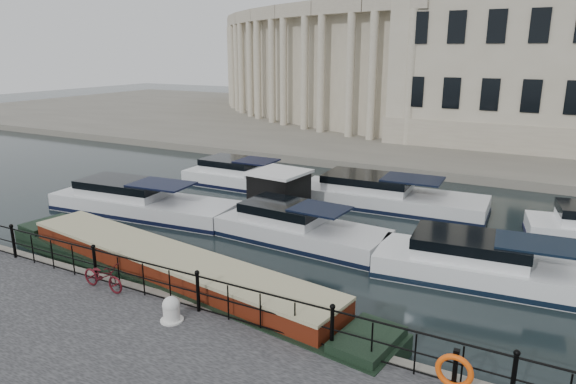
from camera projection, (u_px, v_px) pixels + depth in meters
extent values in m
plane|color=black|center=(244.00, 296.00, 16.24)|extent=(160.00, 160.00, 0.00)
cube|color=#6B665B|center=(467.00, 128.00, 49.19)|extent=(120.00, 42.00, 0.55)
cylinder|color=black|center=(14.00, 242.00, 17.72)|extent=(0.10, 0.10, 1.10)
sphere|color=black|center=(11.00, 226.00, 17.56)|extent=(0.14, 0.14, 0.14)
cylinder|color=black|center=(95.00, 265.00, 15.88)|extent=(0.10, 0.10, 1.10)
sphere|color=black|center=(93.00, 247.00, 15.72)|extent=(0.14, 0.14, 0.14)
cylinder|color=black|center=(198.00, 293.00, 14.04)|extent=(0.10, 0.10, 1.10)
sphere|color=black|center=(197.00, 273.00, 13.88)|extent=(0.14, 0.14, 0.14)
cylinder|color=black|center=(332.00, 329.00, 12.20)|extent=(0.10, 0.10, 1.10)
sphere|color=black|center=(333.00, 307.00, 12.04)|extent=(0.14, 0.14, 0.14)
cylinder|color=black|center=(513.00, 379.00, 10.36)|extent=(0.10, 0.10, 1.10)
sphere|color=black|center=(517.00, 353.00, 10.20)|extent=(0.14, 0.14, 0.14)
cylinder|color=black|center=(197.00, 276.00, 13.91)|extent=(24.00, 0.05, 0.05)
cylinder|color=black|center=(198.00, 293.00, 14.04)|extent=(24.00, 0.04, 0.04)
cylinder|color=black|center=(199.00, 308.00, 14.17)|extent=(24.00, 0.04, 0.04)
cube|color=#ADA38C|center=(543.00, 50.00, 39.41)|extent=(20.00, 14.00, 14.00)
cube|color=#9E937F|center=(533.00, 127.00, 41.01)|extent=(20.30, 14.30, 2.00)
cube|color=#ADA38C|center=(408.00, 69.00, 40.73)|extent=(5.73, 4.06, 11.00)
cube|color=#9E937F|center=(399.00, 2.00, 37.97)|extent=(5.62, 2.73, 1.20)
cylinder|color=#ADA38C|center=(410.00, 79.00, 37.99)|extent=(0.70, 0.70, 9.80)
cylinder|color=#ADA38C|center=(372.00, 77.00, 40.06)|extent=(0.70, 0.70, 9.80)
cube|color=#ADA38C|center=(356.00, 68.00, 44.21)|extent=(5.90, 4.56, 11.00)
cube|color=#9E937F|center=(342.00, 6.00, 41.61)|extent=(5.62, 3.30, 1.20)
cylinder|color=#ADA38C|center=(350.00, 76.00, 41.54)|extent=(0.70, 0.70, 9.80)
cylinder|color=#ADA38C|center=(321.00, 75.00, 43.89)|extent=(0.70, 0.70, 9.80)
cube|color=#ADA38C|center=(316.00, 66.00, 48.09)|extent=(5.99, 4.99, 11.00)
cube|color=#9E937F|center=(299.00, 10.00, 45.67)|extent=(5.55, 3.83, 1.20)
cylinder|color=#ADA38C|center=(305.00, 74.00, 45.53)|extent=(0.70, 0.70, 9.80)
cylinder|color=#ADA38C|center=(284.00, 73.00, 48.12)|extent=(0.70, 0.70, 9.80)
cube|color=#ADA38C|center=(287.00, 65.00, 52.32)|extent=(5.99, 5.36, 11.00)
cube|color=#9E937F|center=(269.00, 14.00, 50.09)|extent=(5.40, 4.29, 1.20)
cylinder|color=#ADA38C|center=(272.00, 72.00, 49.91)|extent=(0.70, 0.70, 9.80)
cylinder|color=#ADA38C|center=(258.00, 71.00, 52.70)|extent=(0.70, 0.70, 9.80)
cube|color=#ADA38C|center=(268.00, 64.00, 56.83)|extent=(5.91, 5.64, 11.00)
cube|color=#9E937F|center=(250.00, 17.00, 54.81)|extent=(5.16, 4.70, 1.20)
cylinder|color=#ADA38C|center=(250.00, 70.00, 54.61)|extent=(0.70, 0.70, 9.80)
cylinder|color=#ADA38C|center=(241.00, 69.00, 57.55)|extent=(0.70, 0.70, 9.80)
cube|color=#ADA38C|center=(256.00, 63.00, 61.55)|extent=(5.74, 5.85, 11.00)
cube|color=#9E937F|center=(238.00, 20.00, 59.76)|extent=(4.86, 5.04, 1.20)
cylinder|color=#ADA38C|center=(237.00, 68.00, 59.56)|extent=(0.70, 0.70, 9.80)
cylinder|color=#ADA38C|center=(233.00, 68.00, 62.62)|extent=(0.70, 0.70, 9.80)
cube|color=#ADA38C|center=(251.00, 62.00, 66.43)|extent=(5.49, 5.97, 11.00)
cube|color=#9E937F|center=(234.00, 22.00, 64.86)|extent=(4.48, 5.30, 1.20)
cylinder|color=#ADA38C|center=(231.00, 67.00, 64.69)|extent=(0.70, 0.70, 9.80)
cylinder|color=#ADA38C|center=(230.00, 66.00, 67.82)|extent=(0.70, 0.70, 9.80)
cube|color=#ADA38C|center=(250.00, 61.00, 71.38)|extent=(5.16, 6.00, 11.00)
cube|color=#9E937F|center=(235.00, 24.00, 70.04)|extent=(4.04, 5.49, 1.20)
cylinder|color=#ADA38C|center=(231.00, 66.00, 69.92)|extent=(0.70, 0.70, 9.80)
cylinder|color=#ADA38C|center=(233.00, 65.00, 73.09)|extent=(0.70, 0.70, 9.80)
cube|color=#ADA38C|center=(254.00, 60.00, 76.35)|extent=(4.76, 5.95, 11.00)
cube|color=#9E937F|center=(240.00, 26.00, 75.24)|extent=(3.54, 5.60, 1.20)
cylinder|color=#ADA38C|center=(235.00, 65.00, 75.19)|extent=(0.70, 0.70, 9.80)
cylinder|color=#ADA38C|center=(240.00, 64.00, 78.34)|extent=(0.70, 0.70, 9.80)
imported|color=#4C0D14|center=(103.00, 276.00, 15.37)|extent=(1.65, 0.64, 0.86)
cylinder|color=silver|center=(172.00, 313.00, 13.61)|extent=(0.44, 0.44, 0.46)
sphere|color=silver|center=(171.00, 305.00, 13.55)|extent=(0.46, 0.46, 0.46)
cylinder|color=silver|center=(172.00, 320.00, 13.67)|extent=(0.62, 0.62, 0.04)
cylinder|color=black|center=(454.00, 378.00, 10.33)|extent=(0.10, 0.10, 1.19)
cube|color=black|center=(457.00, 352.00, 10.17)|extent=(0.12, 0.12, 0.08)
torus|color=#FF550D|center=(454.00, 371.00, 10.21)|extent=(0.76, 0.12, 0.76)
cube|color=black|center=(170.00, 284.00, 16.82)|extent=(16.09, 4.30, 0.96)
cube|color=#561B0C|center=(169.00, 266.00, 16.64)|extent=(12.89, 3.54, 0.74)
cube|color=tan|center=(168.00, 255.00, 16.53)|extent=(12.89, 3.61, 0.11)
cube|color=#6B665B|center=(279.00, 213.00, 24.29)|extent=(3.51, 3.02, 0.27)
cube|color=black|center=(279.00, 192.00, 24.01)|extent=(2.37, 2.37, 1.96)
cube|color=white|center=(279.00, 172.00, 23.75)|extent=(2.61, 2.61, 0.13)
cube|color=silver|center=(144.00, 209.00, 24.40)|extent=(9.45, 3.53, 1.20)
cube|color=black|center=(144.00, 211.00, 24.42)|extent=(9.55, 3.57, 0.18)
cube|color=silver|center=(124.00, 190.00, 24.59)|extent=(4.34, 2.58, 0.90)
cube|color=black|center=(161.00, 184.00, 23.61)|extent=(2.93, 2.13, 0.08)
cube|color=silver|center=(301.00, 238.00, 20.73)|extent=(7.12, 2.92, 1.20)
cube|color=black|center=(301.00, 239.00, 20.76)|extent=(7.19, 2.95, 0.18)
cube|color=silver|center=(284.00, 214.00, 20.93)|extent=(3.26, 2.24, 0.90)
cube|color=black|center=(320.00, 209.00, 19.95)|extent=(2.19, 1.88, 0.08)
cube|color=white|center=(499.00, 277.00, 17.09)|extent=(8.28, 3.35, 1.20)
cube|color=black|center=(498.00, 280.00, 17.11)|extent=(8.36, 3.38, 0.18)
cube|color=white|center=(470.00, 249.00, 17.23)|extent=(3.82, 2.47, 0.90)
cube|color=black|center=(536.00, 244.00, 16.36)|extent=(2.58, 2.05, 0.08)
cube|color=white|center=(245.00, 183.00, 29.33)|extent=(6.93, 2.76, 1.20)
cube|color=black|center=(245.00, 184.00, 29.35)|extent=(7.00, 2.79, 0.18)
cube|color=white|center=(232.00, 167.00, 29.48)|extent=(3.13, 2.25, 0.90)
cube|color=black|center=(257.00, 161.00, 28.60)|extent=(2.09, 1.91, 0.08)
cube|color=silver|center=(389.00, 203.00, 25.39)|extent=(9.34, 3.32, 1.20)
cube|color=black|center=(389.00, 205.00, 25.42)|extent=(9.43, 3.35, 0.18)
cube|color=silver|center=(368.00, 184.00, 25.63)|extent=(4.25, 2.57, 0.90)
cube|color=black|center=(413.00, 179.00, 24.57)|extent=(2.85, 2.15, 0.08)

